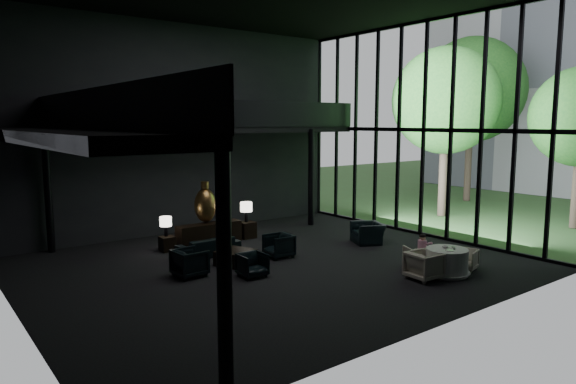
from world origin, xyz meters
TOP-DOWN VIEW (x-y plane):
  - floor at (0.00, 0.00)m, footprint 14.00×12.00m
  - wall_back at (0.00, 6.00)m, footprint 14.00×0.04m
  - wall_front at (0.00, -6.00)m, footprint 14.00×0.04m
  - wall_left at (-7.00, 0.00)m, footprint 0.04×12.00m
  - curtain_wall at (6.95, 0.00)m, footprint 0.20×12.00m
  - mezzanine_left at (-6.00, 0.00)m, footprint 2.00×12.00m
  - mezzanine_back at (1.00, 5.00)m, footprint 12.00×2.00m
  - railing_left at (-5.00, 0.00)m, footprint 0.06×12.00m
  - railing_back at (1.00, 4.00)m, footprint 12.00×0.06m
  - column_sw at (-5.00, -5.70)m, footprint 0.24×0.24m
  - column_nw at (-5.00, 5.70)m, footprint 0.24×0.24m
  - column_ne at (4.80, 4.00)m, footprint 0.24×0.24m
  - tree_near at (11.00, 2.00)m, footprint 4.80×4.80m
  - tree_far at (16.00, 4.00)m, footprint 5.60×5.60m
  - console at (-0.29, 3.50)m, footprint 2.37×0.54m
  - bronze_urn at (-0.29, 3.74)m, footprint 0.78×0.78m
  - side_table_left at (-1.89, 3.48)m, footprint 0.45×0.45m
  - table_lamp_left at (-1.89, 3.54)m, footprint 0.40×0.40m
  - side_table_right at (1.31, 3.54)m, footprint 0.55×0.55m
  - table_lamp_right at (1.31, 3.56)m, footprint 0.44×0.44m
  - sofa at (-1.05, 2.14)m, footprint 1.97×0.58m
  - lounge_armchair_west at (-2.56, 0.46)m, footprint 0.91×0.96m
  - lounge_armchair_east at (0.64, 0.59)m, footprint 0.85×0.90m
  - lounge_armchair_south at (-1.19, -0.64)m, footprint 0.71×0.67m
  - window_armchair at (4.32, 0.24)m, footprint 1.17×1.37m
  - coffee_table at (-0.91, 0.69)m, footprint 1.28×1.28m
  - dining_table at (3.29, -3.82)m, footprint 1.32×1.32m
  - dining_chair_north at (3.26, -2.83)m, footprint 0.79×0.78m
  - dining_chair_east at (4.14, -3.83)m, footprint 0.70×0.72m
  - dining_chair_west at (2.43, -3.70)m, footprint 0.90×0.95m
  - child at (3.32, -2.93)m, footprint 0.27×0.27m
  - plate_a at (3.18, -3.98)m, footprint 0.31×0.31m
  - plate_b at (3.55, -3.67)m, footprint 0.25×0.25m
  - saucer at (3.47, -3.86)m, footprint 0.18×0.18m
  - coffee_cup at (3.47, -3.88)m, footprint 0.11×0.11m
  - cereal_bowl at (3.31, -3.73)m, footprint 0.17×0.17m
  - cream_pot at (3.35, -4.01)m, footprint 0.08×0.08m

SIDE VIEW (x-z plane):
  - floor at x=0.00m, z-range -0.01..0.01m
  - coffee_table at x=-0.91m, z-range 0.00..0.44m
  - side_table_left at x=-1.89m, z-range 0.00..0.50m
  - dining_chair_east at x=4.14m, z-range 0.00..0.60m
  - side_table_right at x=1.31m, z-range 0.00..0.61m
  - dining_chair_north at x=3.26m, z-range 0.00..0.63m
  - dining_table at x=3.29m, z-range -0.05..0.70m
  - lounge_armchair_south at x=-1.19m, z-range 0.00..0.70m
  - console at x=-0.29m, z-range 0.00..0.75m
  - sofa at x=-1.05m, z-range 0.00..0.77m
  - lounge_armchair_east at x=0.64m, z-range 0.00..0.87m
  - dining_chair_west at x=2.43m, z-range 0.00..0.92m
  - lounge_armchair_west at x=-2.56m, z-range 0.00..0.94m
  - window_armchair at x=4.32m, z-range 0.00..1.02m
  - child at x=3.32m, z-range 0.45..1.02m
  - saucer at x=3.47m, z-range 0.75..0.76m
  - plate_b at x=3.55m, z-range 0.75..0.77m
  - plate_a at x=3.18m, z-range 0.75..0.77m
  - cream_pot at x=3.35m, z-range 0.75..0.83m
  - cereal_bowl at x=3.31m, z-range 0.75..0.84m
  - coffee_cup at x=3.47m, z-range 0.76..0.83m
  - table_lamp_left at x=-1.89m, z-range 0.64..1.31m
  - table_lamp_right at x=1.31m, z-range 0.77..1.51m
  - bronze_urn at x=-0.29m, z-range 0.65..2.11m
  - column_sw at x=-5.00m, z-range 0.00..4.00m
  - column_nw at x=-5.00m, z-range 0.00..4.00m
  - column_ne at x=4.80m, z-range 0.00..4.00m
  - wall_back at x=0.00m, z-range 0.00..8.00m
  - wall_front at x=0.00m, z-range 0.00..8.00m
  - wall_left at x=-7.00m, z-range 0.00..8.00m
  - curtain_wall at x=6.95m, z-range 0.00..8.00m
  - mezzanine_left at x=-6.00m, z-range 3.88..4.12m
  - mezzanine_back at x=1.00m, z-range 3.88..4.12m
  - railing_left at x=-5.00m, z-range 4.10..5.10m
  - railing_back at x=1.00m, z-range 4.10..5.10m
  - tree_near at x=11.00m, z-range 1.41..9.06m
  - tree_far at x=16.00m, z-range 1.59..10.39m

